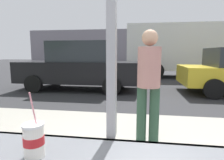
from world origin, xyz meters
name	(u,v)px	position (x,y,z in m)	size (l,w,h in m)	color
ground_plane	(136,83)	(0.00, 8.00, 0.00)	(60.00, 60.00, 0.00)	#2D2D30
sidewalk_strip	(127,148)	(0.00, 1.60, 0.05)	(16.00, 2.80, 0.11)	#9E998E
building_facade_far	(138,47)	(0.00, 22.79, 2.15)	(28.00, 1.20, 4.31)	gray
soda_cup_right	(34,140)	(-0.33, -0.20, 1.02)	(0.10, 0.10, 0.32)	white
parked_car_black	(80,66)	(-2.12, 6.08, 0.93)	(4.60, 1.93, 1.85)	black
box_truck	(183,49)	(2.69, 10.70, 1.64)	(6.83, 2.44, 3.03)	silver
pedestrian	(149,80)	(0.29, 1.67, 1.04)	(0.32, 0.32, 1.63)	#2D4C38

